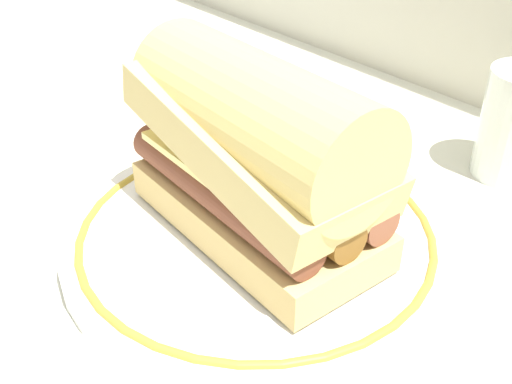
{
  "coord_description": "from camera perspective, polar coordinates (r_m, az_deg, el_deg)",
  "views": [
    {
      "loc": [
        0.27,
        -0.24,
        0.27
      ],
      "look_at": [
        0.01,
        -0.01,
        0.04
      ],
      "focal_mm": 43.44,
      "sensor_mm": 36.0,
      "label": 1
    }
  ],
  "objects": [
    {
      "name": "ground_plane",
      "position": [
        0.45,
        0.49,
        -4.06
      ],
      "size": [
        1.5,
        1.5,
        0.0
      ],
      "primitive_type": "plane",
      "color": "beige"
    },
    {
      "name": "salt_shaker",
      "position": [
        0.61,
        -0.46,
        10.38
      ],
      "size": [
        0.03,
        0.03,
        0.08
      ],
      "color": "white",
      "rests_on": "ground_plane"
    },
    {
      "name": "plate",
      "position": [
        0.44,
        0.0,
        -4.05
      ],
      "size": [
        0.27,
        0.27,
        0.01
      ],
      "color": "white",
      "rests_on": "ground_plane"
    },
    {
      "name": "sausage_sandwich",
      "position": [
        0.4,
        0.0,
        3.96
      ],
      "size": [
        0.19,
        0.1,
        0.13
      ],
      "rotation": [
        0.0,
        0.0,
        -0.05
      ],
      "color": "#D7B971",
      "rests_on": "plate"
    }
  ]
}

